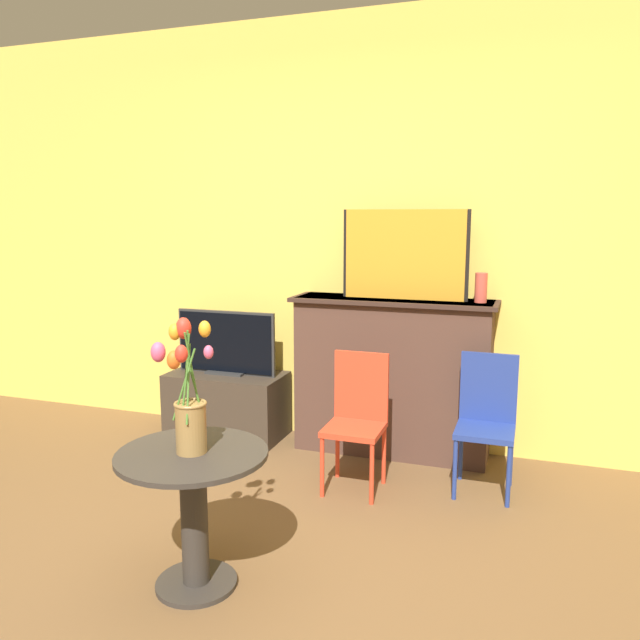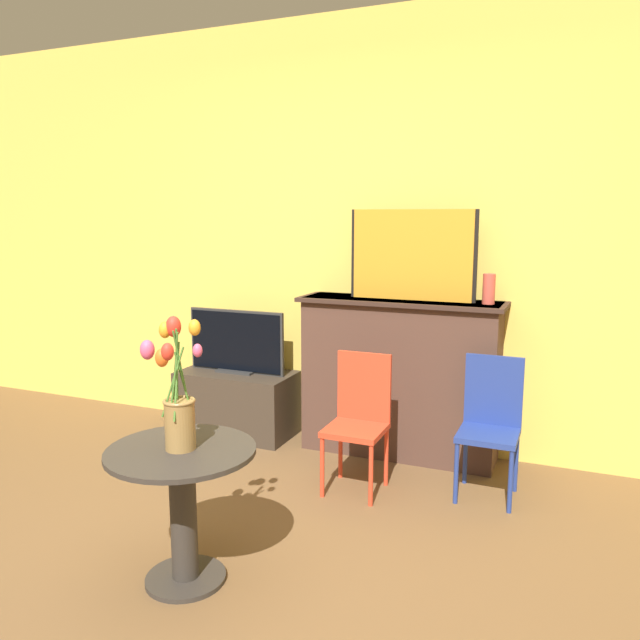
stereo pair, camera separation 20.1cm
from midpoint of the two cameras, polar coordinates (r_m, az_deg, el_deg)
name	(u,v)px [view 1 (the left image)]	position (r m, az deg, el deg)	size (l,w,h in m)	color
ground_plane	(207,638)	(2.51, -12.81, -26.57)	(14.00, 14.00, 0.00)	brown
wall_back	(367,235)	(3.99, 2.87, 7.79)	(8.00, 0.06, 2.70)	#EAC651
fireplace_mantel	(392,374)	(3.88, 5.14, -4.99)	(1.24, 0.35, 0.97)	#4C3328
painting	(405,255)	(3.75, 6.21, 5.96)	(0.76, 0.03, 0.53)	black
mantel_candle	(481,288)	(3.69, 13.00, 2.89)	(0.07, 0.07, 0.17)	#CC4C3D
tv_stand	(227,404)	(4.29, -9.84, -7.63)	(0.77, 0.41, 0.43)	#382D23
tv_monitor	(226,344)	(4.20, -9.96, -2.14)	(0.70, 0.12, 0.42)	#2D2D2D
chair_red	(357,414)	(3.41, 1.73, -8.56)	(0.30, 0.30, 0.74)	red
chair_blue	(486,415)	(3.47, 13.37, -8.50)	(0.30, 0.30, 0.74)	navy
side_table	(194,500)	(2.62, -13.73, -15.74)	(0.59, 0.59, 0.56)	#332D28
vase_tulips	(188,401)	(2.48, -14.29, -7.24)	(0.19, 0.25, 0.52)	olive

